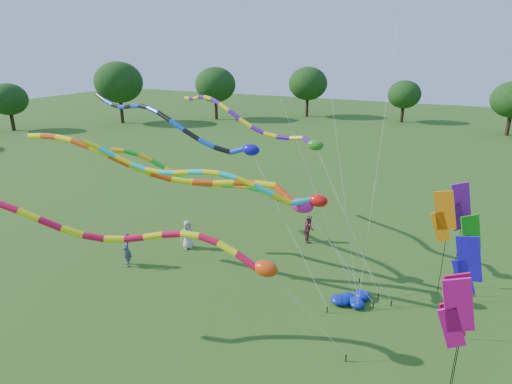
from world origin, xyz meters
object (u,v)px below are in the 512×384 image
at_px(blue_nylon_heap, 347,296).
at_px(person_b, 126,250).
at_px(tube_kite_orange, 189,175).
at_px(person_a, 188,235).
at_px(tube_kite_red, 161,242).
at_px(person_c, 309,228).

height_order(blue_nylon_heap, person_b, person_b).
distance_m(blue_nylon_heap, person_b, 11.50).
bearing_deg(tube_kite_orange, person_a, 121.99).
bearing_deg(tube_kite_red, tube_kite_orange, 96.54).
relative_size(tube_kite_red, blue_nylon_heap, 8.71).
distance_m(tube_kite_red, tube_kite_orange, 4.87).
bearing_deg(tube_kite_red, person_a, 104.00).
xyz_separation_m(tube_kite_red, blue_nylon_heap, (5.80, 5.73, -3.99)).
bearing_deg(person_c, tube_kite_orange, 118.60).
bearing_deg(person_a, blue_nylon_heap, -50.70).
bearing_deg(tube_kite_red, blue_nylon_heap, 30.07).
bearing_deg(blue_nylon_heap, tube_kite_orange, -170.01).
xyz_separation_m(blue_nylon_heap, person_b, (-11.32, -1.87, 0.73)).
bearing_deg(tube_kite_orange, person_c, 52.30).
bearing_deg(person_a, person_b, -161.87).
relative_size(tube_kite_orange, person_b, 9.26).
relative_size(tube_kite_red, person_c, 8.06).
distance_m(tube_kite_red, person_a, 8.64).
bearing_deg(tube_kite_orange, blue_nylon_heap, 2.78).
distance_m(tube_kite_orange, person_b, 5.88).
distance_m(person_a, person_b, 3.57).
xyz_separation_m(person_b, person_c, (7.65, 7.06, -0.12)).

